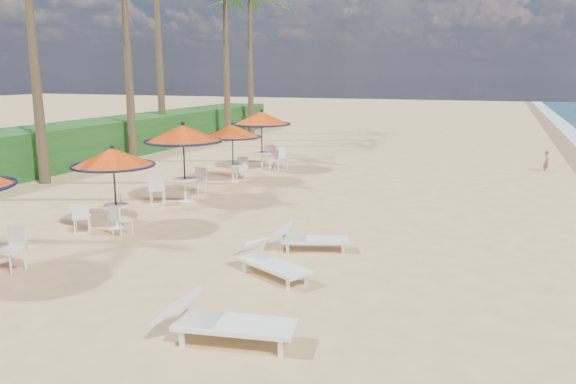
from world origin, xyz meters
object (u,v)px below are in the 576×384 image
Objects in this scene: lounger_near at (221,320)px; station_1 at (112,168)px; station_4 at (264,126)px; lounger_mid at (268,261)px; station_2 at (182,141)px; station_3 at (233,136)px; lounger_far at (307,238)px.

station_1 is at bearing 130.32° from lounger_near.
lounger_mid is (5.12, -11.82, -1.57)m from station_4.
lounger_near is 2.97m from lounger_mid.
station_3 is at bearing 89.77° from station_2.
station_2 is at bearing 161.78° from lounger_mid.
lounger_near is at bearing -55.95° from station_2.
station_3 reaches higher than station_1.
lounger_far is (5.33, -9.96, -1.58)m from station_4.
station_1 is at bearing 162.39° from lounger_far.
station_2 is 10.09m from lounger_near.
station_3 is 2.91m from station_4.
station_4 is 1.15× the size of lounger_near.
station_4 is 11.40m from lounger_far.
station_4 is (0.03, 10.03, 0.23)m from station_1.
station_3 is 13.17m from lounger_near.
station_1 is at bearing -90.26° from station_2.
station_4 reaches higher than station_1.
station_1 is 1.19× the size of lounger_far.
station_4 is at bearing 89.94° from station_3.
station_2 is 1.15× the size of lounger_near.
station_1 is 7.13m from station_3.
station_2 is 1.36× the size of lounger_far.
station_1 is 1.00× the size of station_3.
lounger_mid is (5.15, -1.80, -1.33)m from station_1.
station_1 is 7.44m from lounger_near.
station_4 is at bearing 89.85° from station_2.
lounger_near is (5.57, -8.25, -1.61)m from station_2.
station_3 reaches higher than lounger_near.
station_2 is 3.62m from station_3.
station_1 reaches higher than lounger_mid.
station_2 is 6.51m from station_4.
station_4 is (0.02, 6.51, -0.09)m from station_2.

